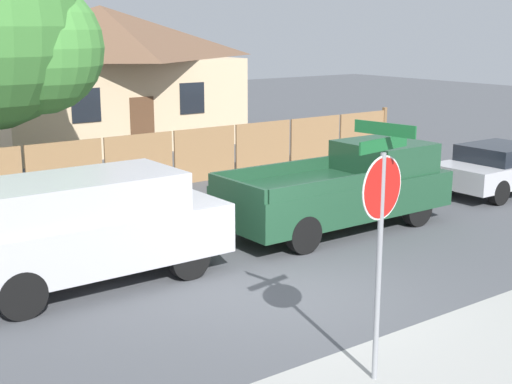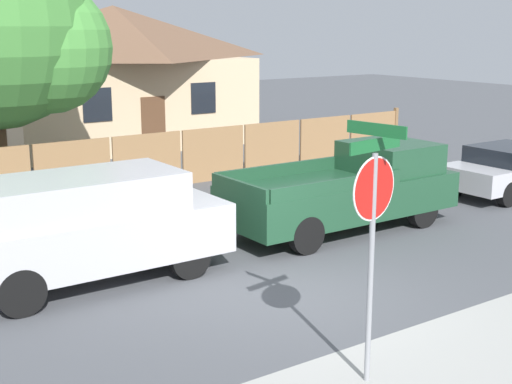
{
  "view_description": "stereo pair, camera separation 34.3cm",
  "coord_description": "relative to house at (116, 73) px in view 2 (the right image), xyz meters",
  "views": [
    {
      "loc": [
        -7.13,
        -8.58,
        4.36
      ],
      "look_at": [
        -0.15,
        0.93,
        1.6
      ],
      "focal_mm": 50.0,
      "sensor_mm": 36.0,
      "label": 1
    },
    {
      "loc": [
        -6.85,
        -8.77,
        4.36
      ],
      "look_at": [
        -0.15,
        0.93,
        1.6
      ],
      "focal_mm": 50.0,
      "sensor_mm": 36.0,
      "label": 2
    }
  ],
  "objects": [
    {
      "name": "red_suv",
      "position": [
        -6.66,
        -13.81,
        -1.61
      ],
      "size": [
        4.79,
        1.89,
        1.91
      ],
      "rotation": [
        0.0,
        0.0,
        0.0
      ],
      "color": "#B7B7BC",
      "rests_on": "ground"
    },
    {
      "name": "stop_sign",
      "position": [
        -5.16,
        -19.17,
        -0.41
      ],
      "size": [
        0.93,
        0.84,
        3.26
      ],
      "rotation": [
        0.0,
        0.0,
        0.16
      ],
      "color": "gray",
      "rests_on": "ground"
    },
    {
      "name": "ground_plane",
      "position": [
        -4.12,
        -16.35,
        -2.64
      ],
      "size": [
        80.0,
        80.0,
        0.0
      ],
      "primitive_type": "plane",
      "color": "#4C4F54"
    },
    {
      "name": "parked_sedan",
      "position": [
        5.04,
        -13.81,
        -1.95
      ],
      "size": [
        4.02,
        1.82,
        1.3
      ],
      "rotation": [
        0.0,
        0.0,
        0.0
      ],
      "color": "#B7B7BC",
      "rests_on": "ground"
    },
    {
      "name": "orange_pickup",
      "position": [
        -0.69,
        -13.81,
        -1.76
      ],
      "size": [
        5.35,
        2.04,
        1.8
      ],
      "rotation": [
        0.0,
        0.0,
        0.0
      ],
      "color": "#1E472D",
      "rests_on": "ground"
    },
    {
      "name": "wooden_fence",
      "position": [
        -0.53,
        -7.86,
        -1.87
      ],
      "size": [
        14.72,
        0.12,
        1.63
      ],
      "color": "#997047",
      "rests_on": "ground"
    },
    {
      "name": "sidewalk_strip",
      "position": [
        -4.12,
        -19.95,
        -2.63
      ],
      "size": [
        36.0,
        3.2,
        0.01
      ],
      "color": "#A3A39E",
      "rests_on": "ground"
    },
    {
      "name": "house",
      "position": [
        0.0,
        0.0,
        0.0
      ],
      "size": [
        9.63,
        6.49,
        5.09
      ],
      "color": "beige",
      "rests_on": "ground"
    },
    {
      "name": "oak_tree",
      "position": [
        -5.94,
        -6.87,
        1.59
      ],
      "size": [
        5.33,
        5.08,
        6.88
      ],
      "color": "brown",
      "rests_on": "ground"
    }
  ]
}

